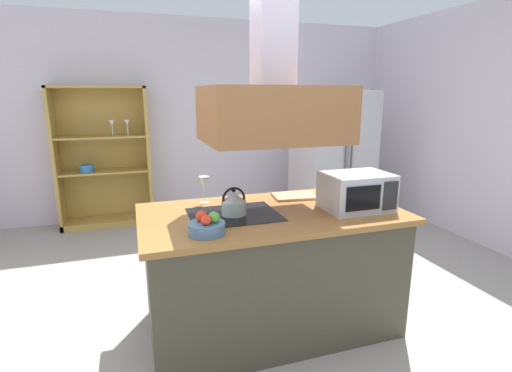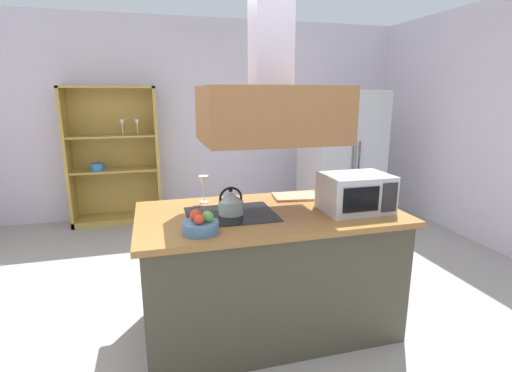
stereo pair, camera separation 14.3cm
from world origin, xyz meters
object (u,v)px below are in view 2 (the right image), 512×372
object	(u,v)px
dish_cabinet	(115,164)
refrigerator	(340,160)
cutting_board	(295,196)
fruit_bowl	(201,225)
wine_glass_on_counter	(204,183)
kettle	(231,203)
microwave	(356,193)

from	to	relation	value
dish_cabinet	refrigerator	bearing A→B (deg)	-18.52
cutting_board	fruit_bowl	bearing A→B (deg)	-144.22
dish_cabinet	fruit_bowl	xyz separation A→B (m)	(0.74, -3.17, 0.16)
fruit_bowl	refrigerator	bearing A→B (deg)	47.17
refrigerator	cutting_board	xyz separation A→B (m)	(-1.25, -1.64, 0.04)
dish_cabinet	wine_glass_on_counter	world-z (taller)	dish_cabinet
kettle	fruit_bowl	bearing A→B (deg)	-128.88
refrigerator	microwave	distance (m)	2.29
dish_cabinet	cutting_board	distance (m)	3.02
wine_glass_on_counter	fruit_bowl	xyz separation A→B (m)	(-0.11, -0.65, -0.10)
microwave	wine_glass_on_counter	size ratio (longest dim) A/B	2.23
cutting_board	fruit_bowl	distance (m)	1.02
kettle	fruit_bowl	size ratio (longest dim) A/B	0.89
fruit_bowl	wine_glass_on_counter	bearing A→B (deg)	80.56
microwave	fruit_bowl	distance (m)	1.12
refrigerator	cutting_board	bearing A→B (deg)	-127.24
refrigerator	kettle	distance (m)	2.66
cutting_board	microwave	xyz separation A→B (m)	(0.28, -0.43, 0.12)
kettle	wine_glass_on_counter	bearing A→B (deg)	111.78
refrigerator	microwave	xyz separation A→B (m)	(-0.97, -2.07, 0.16)
dish_cabinet	cutting_board	size ratio (longest dim) A/B	5.28
cutting_board	wine_glass_on_counter	distance (m)	0.73
refrigerator	microwave	bearing A→B (deg)	-115.00
kettle	dish_cabinet	bearing A→B (deg)	108.99
dish_cabinet	fruit_bowl	distance (m)	3.26
wine_glass_on_counter	kettle	bearing A→B (deg)	-68.22
refrigerator	kettle	xyz separation A→B (m)	(-1.82, -1.93, 0.11)
wine_glass_on_counter	fruit_bowl	bearing A→B (deg)	-99.44
kettle	fruit_bowl	distance (m)	0.39
refrigerator	dish_cabinet	size ratio (longest dim) A/B	0.97
cutting_board	kettle	bearing A→B (deg)	-153.36
refrigerator	cutting_board	distance (m)	2.06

